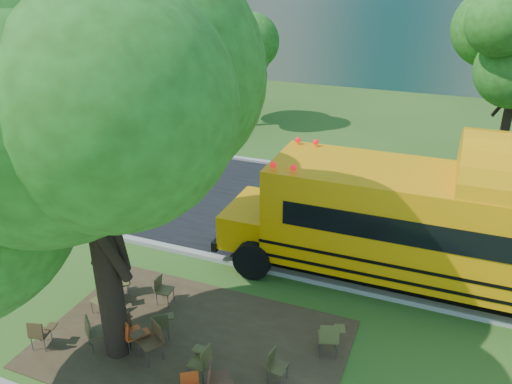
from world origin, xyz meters
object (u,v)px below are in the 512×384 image
at_px(chair_1, 94,330).
at_px(black_car, 48,191).
at_px(chair_14, 107,284).
at_px(chair_11, 162,323).
at_px(main_tree, 89,142).
at_px(chair_6, 202,359).
at_px(chair_0, 40,332).
at_px(chair_4, 131,332).
at_px(chair_7, 216,377).
at_px(pedestrian_a, 52,112).
at_px(chair_9, 123,279).
at_px(chair_12, 275,364).
at_px(chair_13, 330,335).
at_px(chair_2, 122,324).
at_px(chair_10, 162,288).
at_px(bg_car_red, 101,131).
at_px(bg_car_silver, 45,127).
at_px(chair_3, 151,337).
at_px(chair_8, 102,297).
at_px(school_bus, 496,235).

bearing_deg(chair_1, black_car, 178.60).
bearing_deg(chair_14, chair_11, 32.93).
height_order(main_tree, chair_6, main_tree).
distance_m(chair_0, chair_6, 3.91).
distance_m(chair_4, chair_6, 1.89).
height_order(chair_7, pedestrian_a, pedestrian_a).
xyz_separation_m(chair_7, chair_9, (-3.86, 2.26, -0.07)).
bearing_deg(chair_12, chair_13, 151.46).
xyz_separation_m(main_tree, pedestrian_a, (-13.84, 13.26, -4.14)).
distance_m(chair_9, chair_13, 5.69).
xyz_separation_m(main_tree, chair_4, (0.30, 0.13, -4.50)).
distance_m(chair_2, chair_4, 0.41).
height_order(chair_0, black_car, black_car).
xyz_separation_m(chair_1, chair_10, (0.53, 2.04, -0.03)).
bearing_deg(chair_2, chair_4, -88.93).
relative_size(chair_12, bg_car_red, 0.18).
height_order(chair_11, black_car, black_car).
bearing_deg(bg_car_silver, chair_9, -128.01).
distance_m(chair_2, chair_3, 0.94).
height_order(chair_1, chair_12, chair_1).
bearing_deg(chair_10, chair_13, 82.74).
bearing_deg(main_tree, chair_11, 45.60).
relative_size(chair_2, chair_7, 0.93).
distance_m(chair_3, bg_car_silver, 17.64).
bearing_deg(bg_car_silver, main_tree, -130.37).
xyz_separation_m(chair_12, chair_14, (-4.98, 0.97, 0.10)).
distance_m(chair_9, pedestrian_a, 17.03).
relative_size(chair_6, chair_13, 0.93).
bearing_deg(bg_car_silver, chair_7, -125.86).
bearing_deg(bg_car_silver, chair_10, -125.18).
relative_size(chair_2, black_car, 0.19).
bearing_deg(chair_12, black_car, -106.68).
height_order(chair_1, chair_2, chair_1).
distance_m(chair_2, bg_car_silver, 16.82).
height_order(chair_6, black_car, black_car).
relative_size(chair_6, chair_10, 1.04).
xyz_separation_m(chair_8, bg_car_silver, (-11.49, 10.43, 0.21)).
relative_size(school_bus, bg_car_silver, 3.12).
relative_size(chair_2, pedestrian_a, 0.46).
bearing_deg(chair_1, main_tree, 53.43).
xyz_separation_m(chair_0, chair_8, (0.49, 1.59, 0.00)).
bearing_deg(chair_8, chair_10, -42.32).
relative_size(chair_7, bg_car_silver, 0.21).
distance_m(chair_11, chair_13, 3.90).
bearing_deg(chair_4, bg_car_red, 164.14).
bearing_deg(chair_14, pedestrian_a, -171.65).
xyz_separation_m(chair_8, chair_10, (1.21, 0.90, 0.02)).
bearing_deg(black_car, main_tree, -114.23).
xyz_separation_m(chair_2, chair_11, (0.80, 0.44, -0.04)).
height_order(black_car, pedestrian_a, pedestrian_a).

